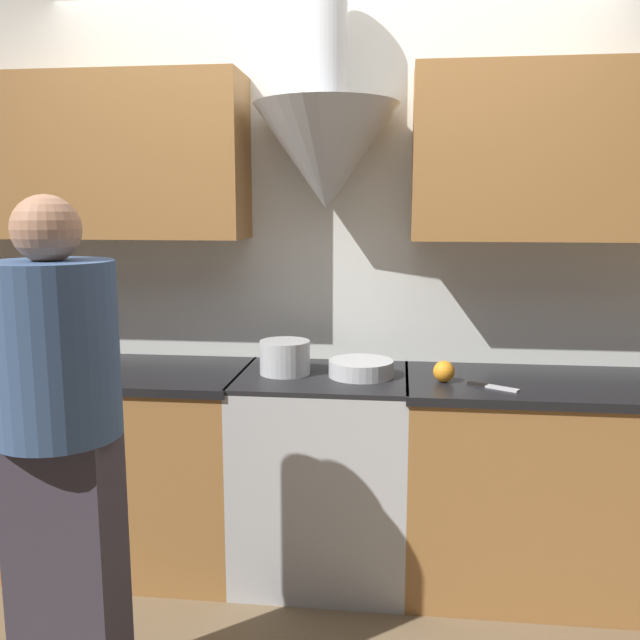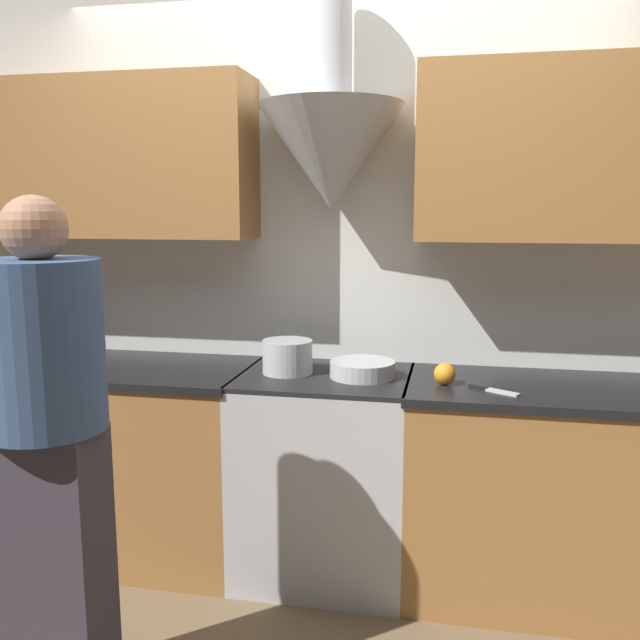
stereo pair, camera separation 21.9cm
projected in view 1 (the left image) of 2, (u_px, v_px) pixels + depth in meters
name	position (u px, v px, depth m)	size (l,w,h in m)	color
ground_plane	(314.00, 610.00, 2.69)	(12.00, 12.00, 0.00)	brown
wall_back	(316.00, 229.00, 3.02)	(8.40, 0.61, 2.60)	silver
counter_left	(73.00, 463.00, 3.06)	(1.58, 0.62, 0.89)	#9E6B38
counter_right	(555.00, 485.00, 2.81)	(1.25, 0.62, 0.89)	#9E6B38
stove_range	(323.00, 473.00, 2.93)	(0.72, 0.60, 0.89)	#B7BABC
wine_bottle_4	(1.00, 336.00, 3.00)	(0.07, 0.07, 0.33)	black
stock_pot	(285.00, 357.00, 2.86)	(0.21, 0.21, 0.14)	#B7BABC
mixing_bowl	(361.00, 368.00, 2.82)	(0.27, 0.27, 0.07)	#B7BABC
orange_fruit	(444.00, 371.00, 2.73)	(0.09, 0.09, 0.09)	orange
chefs_knife	(493.00, 387.00, 2.64)	(0.19, 0.13, 0.01)	silver
person_foreground_left	(60.00, 448.00, 1.98)	(0.36, 0.36, 1.62)	#38333D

